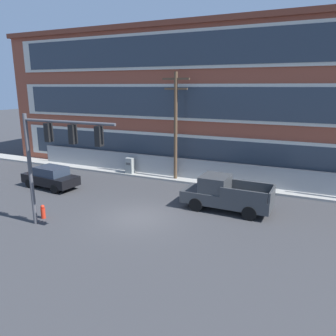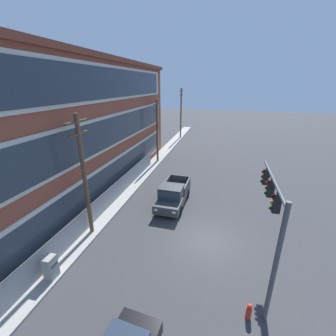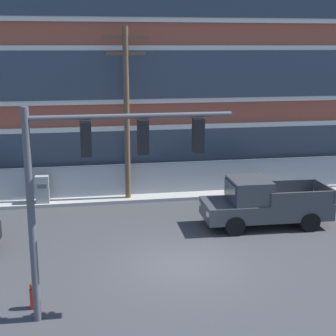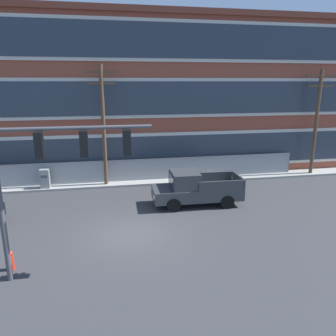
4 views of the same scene
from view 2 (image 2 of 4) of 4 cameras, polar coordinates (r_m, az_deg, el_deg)
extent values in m
plane|color=#38383A|center=(15.68, 9.80, -17.81)|extent=(160.00, 160.00, 0.00)
cube|color=#9E9B93|center=(17.81, -17.58, -13.08)|extent=(80.00, 1.65, 0.16)
cube|color=brown|center=(19.68, -32.06, 5.87)|extent=(38.58, 9.41, 11.43)
cube|color=beige|center=(17.82, -19.00, -5.76)|extent=(35.49, 0.10, 2.74)
cube|color=#2D3844|center=(17.79, -18.84, -5.79)|extent=(33.95, 0.06, 2.29)
cube|color=beige|center=(16.57, -20.52, 6.16)|extent=(35.49, 0.10, 2.74)
cube|color=#2D3844|center=(16.54, -20.34, 6.16)|extent=(33.95, 0.06, 2.29)
cube|color=beige|center=(16.14, -22.28, 19.34)|extent=(35.49, 0.10, 2.74)
cube|color=#2D3844|center=(16.10, -22.10, 19.37)|extent=(33.95, 0.06, 2.29)
cube|color=brown|center=(19.38, -35.60, 22.93)|extent=(39.08, 9.91, 0.40)
cube|color=gray|center=(16.96, -19.78, -12.16)|extent=(27.44, 0.04, 1.67)
cylinder|color=#4C4C51|center=(28.17, -4.56, 2.24)|extent=(0.06, 0.06, 1.67)
cylinder|color=#4C4C51|center=(16.54, -20.13, -9.71)|extent=(27.44, 0.05, 0.05)
cylinder|color=#4C4C51|center=(10.56, 25.56, -21.67)|extent=(0.20, 0.20, 5.81)
cylinder|color=#4C4C51|center=(11.45, 25.28, -2.81)|extent=(5.29, 0.14, 0.14)
cube|color=black|center=(10.62, 25.89, -7.99)|extent=(0.28, 0.32, 0.90)
cylinder|color=#4B0807|center=(10.46, 25.16, -6.58)|extent=(0.04, 0.18, 0.18)
cylinder|color=gold|center=(10.58, 24.94, -7.93)|extent=(0.04, 0.18, 0.18)
cylinder|color=#0A4011|center=(10.71, 24.71, -9.25)|extent=(0.04, 0.18, 0.18)
cube|color=black|center=(11.92, 24.65, -4.69)|extent=(0.28, 0.32, 0.90)
cylinder|color=red|center=(11.78, 23.99, -3.40)|extent=(0.04, 0.18, 0.18)
cylinder|color=#503E08|center=(11.88, 23.80, -4.63)|extent=(0.04, 0.18, 0.18)
cylinder|color=#0A4011|center=(12.00, 23.61, -5.85)|extent=(0.04, 0.18, 0.18)
cube|color=black|center=(13.25, 23.67, -2.05)|extent=(0.28, 0.32, 0.90)
cylinder|color=red|center=(13.12, 23.07, -0.86)|extent=(0.04, 0.18, 0.18)
cylinder|color=#503E08|center=(13.22, 22.90, -1.99)|extent=(0.04, 0.18, 0.18)
cylinder|color=#0A4011|center=(13.32, 22.74, -3.10)|extent=(0.04, 0.18, 0.18)
cube|color=#383A3D|center=(19.11, 1.36, -7.24)|extent=(5.21, 2.12, 0.70)
cube|color=#383A3D|center=(18.11, 0.82, -6.00)|extent=(1.59, 1.87, 0.92)
cube|color=#283342|center=(17.43, 0.15, -7.13)|extent=(0.10, 1.64, 0.69)
cube|color=#383A3D|center=(19.67, 4.88, -4.41)|extent=(2.58, 0.18, 0.56)
cube|color=#383A3D|center=(20.06, -0.41, -3.82)|extent=(2.58, 0.18, 0.56)
cube|color=#383A3D|center=(21.07, 3.08, -2.60)|extent=(0.14, 1.92, 0.56)
cylinder|color=black|center=(17.79, 3.03, -10.84)|extent=(0.81, 0.28, 0.80)
cylinder|color=black|center=(18.20, -2.72, -10.04)|extent=(0.81, 0.28, 0.80)
cylinder|color=black|center=(20.44, 4.95, -6.45)|extent=(0.81, 0.28, 0.80)
cylinder|color=black|center=(20.81, -0.06, -5.86)|extent=(0.81, 0.28, 0.80)
cube|color=white|center=(16.72, 1.50, -11.23)|extent=(0.07, 0.24, 0.16)
cube|color=white|center=(17.05, -3.14, -10.56)|extent=(0.07, 0.24, 0.16)
cylinder|color=brown|center=(15.04, -20.37, -2.65)|extent=(0.26, 0.26, 8.12)
cube|color=brown|center=(14.11, -22.18, 10.78)|extent=(2.10, 0.14, 0.14)
cube|color=brown|center=(14.23, -21.80, 8.01)|extent=(1.78, 0.14, 0.14)
cylinder|color=brown|center=(28.70, -2.75, 9.09)|extent=(0.26, 0.26, 7.92)
cube|color=brown|center=(28.22, -2.88, 15.99)|extent=(2.43, 0.14, 0.14)
cube|color=brown|center=(28.28, -2.85, 14.58)|extent=(2.07, 0.14, 0.14)
cylinder|color=brown|center=(42.39, 3.28, 13.56)|extent=(0.26, 0.26, 9.02)
cube|color=brown|center=(42.09, 3.40, 18.98)|extent=(2.76, 0.14, 0.14)
cube|color=brown|center=(42.11, 3.38, 18.03)|extent=(2.35, 0.14, 0.14)
cube|color=#939993|center=(14.10, -27.64, -21.62)|extent=(0.60, 0.52, 1.44)
cube|color=#515151|center=(13.76, -26.93, -21.08)|extent=(0.42, 0.02, 0.20)
cylinder|color=red|center=(12.19, 19.79, -31.29)|extent=(0.24, 0.24, 0.58)
sphere|color=red|center=(11.90, 20.04, -30.14)|extent=(0.22, 0.22, 0.22)
camera|label=1|loc=(25.43, 48.69, 7.95)|focal=35.00mm
camera|label=3|loc=(18.09, 72.30, -1.57)|focal=55.00mm
camera|label=4|loc=(18.19, 63.33, 0.82)|focal=35.00mm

